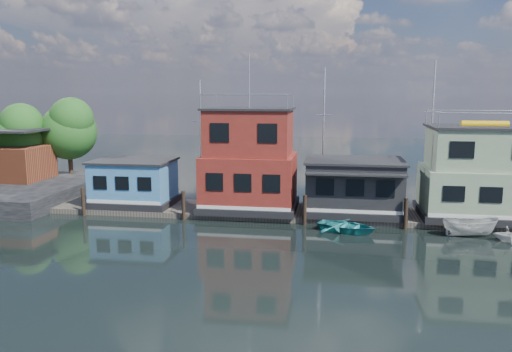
% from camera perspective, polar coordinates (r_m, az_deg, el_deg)
% --- Properties ---
extents(ground, '(160.00, 160.00, 0.00)m').
position_cam_1_polar(ground, '(27.45, 12.84, -10.83)').
color(ground, black).
rests_on(ground, ground).
extents(dock, '(48.00, 5.00, 0.40)m').
position_cam_1_polar(dock, '(38.86, 11.73, -4.38)').
color(dock, '#595147').
rests_on(dock, ground).
extents(houseboat_blue, '(6.40, 4.90, 3.66)m').
position_cam_1_polar(houseboat_blue, '(41.59, -13.77, -0.72)').
color(houseboat_blue, black).
rests_on(houseboat_blue, dock).
extents(houseboat_red, '(7.40, 5.90, 11.86)m').
position_cam_1_polar(houseboat_red, '(38.62, -0.76, 1.63)').
color(houseboat_red, black).
rests_on(houseboat_red, dock).
extents(houseboat_dark, '(7.40, 6.10, 4.06)m').
position_cam_1_polar(houseboat_dark, '(38.35, 11.10, -1.16)').
color(houseboat_dark, black).
rests_on(houseboat_dark, dock).
extents(houseboat_green, '(8.40, 5.90, 7.03)m').
position_cam_1_polar(houseboat_green, '(39.56, 24.29, 0.15)').
color(houseboat_green, black).
rests_on(houseboat_green, dock).
extents(pilings, '(42.28, 0.28, 2.20)m').
position_cam_1_polar(pilings, '(35.91, 11.45, -4.05)').
color(pilings, '#2D2116').
rests_on(pilings, ground).
extents(background_masts, '(36.40, 0.16, 12.00)m').
position_cam_1_polar(background_masts, '(44.37, 17.79, 4.10)').
color(background_masts, silver).
rests_on(background_masts, ground).
extents(shore, '(12.40, 15.72, 8.24)m').
position_cam_1_polar(shore, '(50.83, -25.42, 2.06)').
color(shore, black).
rests_on(shore, ground).
extents(dinghy_teal, '(4.69, 4.00, 0.82)m').
position_cam_1_polar(dinghy_teal, '(34.72, 10.32, -5.67)').
color(dinghy_teal, teal).
rests_on(dinghy_teal, ground).
extents(motorboat, '(3.55, 1.41, 1.36)m').
position_cam_1_polar(motorboat, '(35.93, 23.26, -5.34)').
color(motorboat, beige).
rests_on(motorboat, ground).
extents(dinghy_white, '(1.99, 1.74, 1.01)m').
position_cam_1_polar(dinghy_white, '(35.86, 26.90, -5.93)').
color(dinghy_white, silver).
rests_on(dinghy_white, ground).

